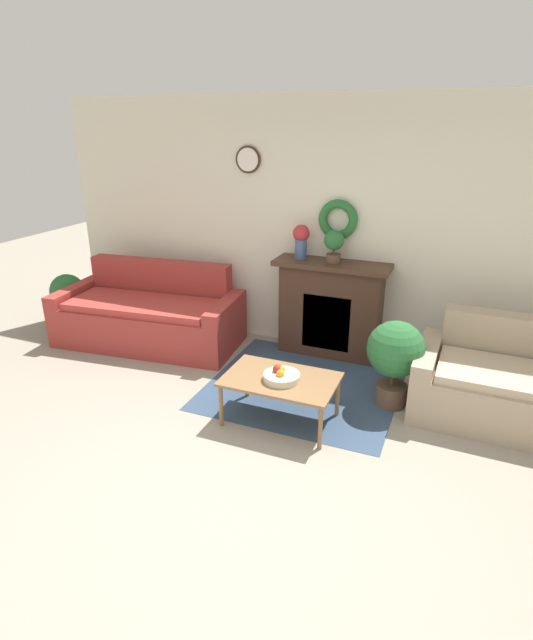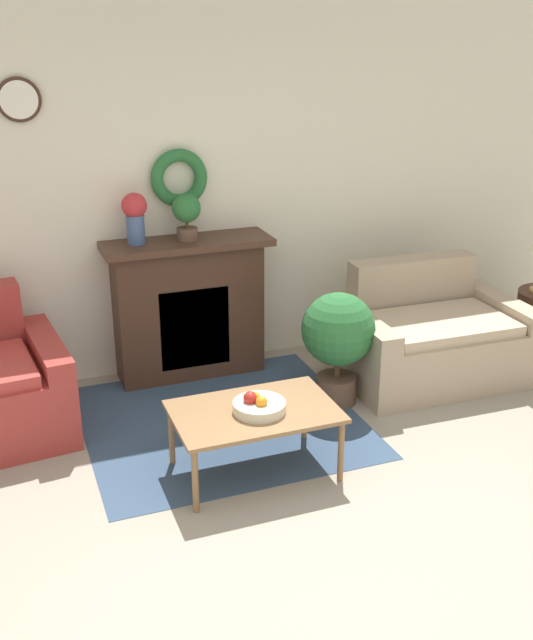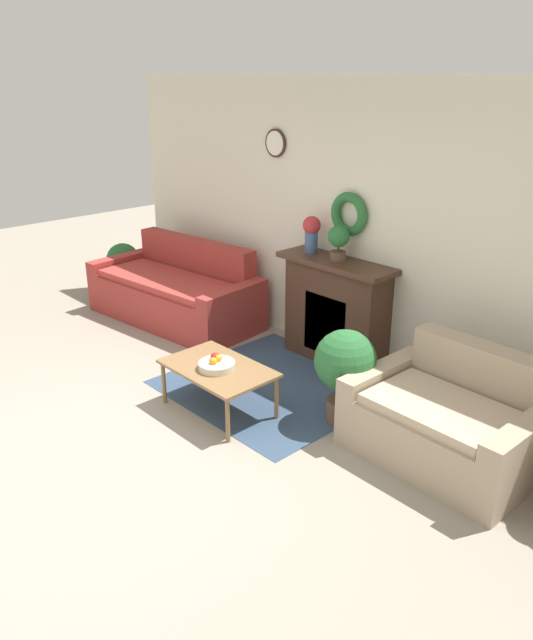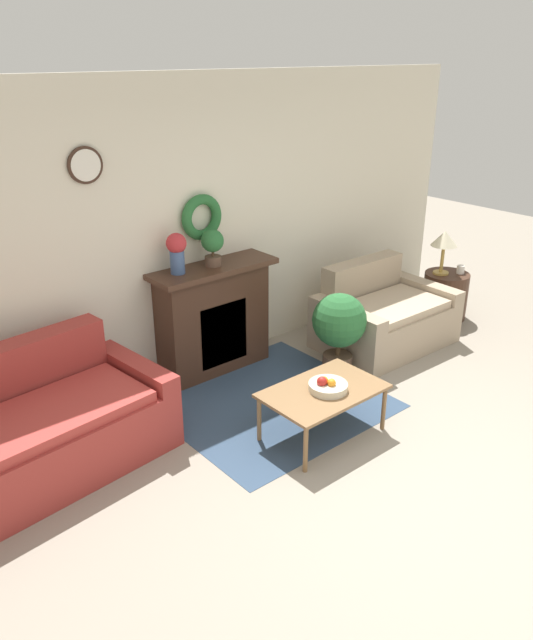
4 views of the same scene
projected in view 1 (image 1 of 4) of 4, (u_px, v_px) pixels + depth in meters
The scene contains 12 objects.
ground_plane at pixel (229, 503), 3.40m from camera, with size 16.00×16.00×0.00m, color gray.
floor_rug at pixel (304, 385), 4.91m from camera, with size 1.80×1.71×0.01m.
wall_back at pixel (342, 230), 5.27m from camera, with size 6.80×0.16×2.70m.
fireplace at pixel (330, 308), 5.41m from camera, with size 1.22×0.41×1.06m.
couch_left at pixel (150, 316), 5.79m from camera, with size 2.17×1.15×0.90m.
loveseat_right at pixel (496, 384), 4.33m from camera, with size 1.38×0.96×0.83m.
coffee_table at pixel (281, 382), 4.20m from camera, with size 0.95×0.61×0.41m.
fruit_bowl at pixel (281, 376), 4.15m from camera, with size 0.31×0.31×0.12m.
vase_on_mantel_left at pixel (301, 239), 5.27m from camera, with size 0.18×0.18×0.36m.
potted_plant_on_mantel at pixel (334, 244), 5.13m from camera, with size 0.21×0.21×0.33m.
potted_plant_floor_by_couch at pixel (68, 294), 6.25m from camera, with size 0.42×0.42×0.66m.
potted_plant_floor_by_loveseat at pixel (395, 354), 4.41m from camera, with size 0.51×0.51×0.81m.
Camera 1 is at (1.26, -2.39, 2.42)m, focal length 28.00 mm.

